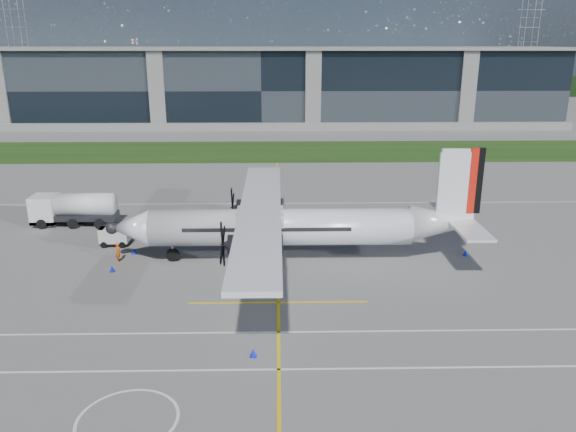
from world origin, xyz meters
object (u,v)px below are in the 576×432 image
object	(u,v)px
ground_crew_person	(118,251)
baggage_tug	(115,236)
pylon_east	(527,47)
safety_cone_nose_port	(112,269)
pylon_west	(19,47)
safety_cone_portwing	(253,352)
safety_cone_stbdwing	(262,205)
turboprop_aircraft	(295,206)
safety_cone_tail	(466,253)
safety_cone_nose_stbd	(134,251)
fuel_tanker_truck	(68,209)

from	to	relation	value
ground_crew_person	baggage_tug	bearing A→B (deg)	8.63
pylon_east	safety_cone_nose_port	distance (m)	178.34
pylon_west	safety_cone_portwing	bearing A→B (deg)	-63.36
baggage_tug	safety_cone_stbdwing	xyz separation A→B (m)	(12.25, 11.02, -0.52)
pylon_west	ground_crew_person	xyz separation A→B (m)	(70.37, -148.40, -14.09)
safety_cone_stbdwing	safety_cone_nose_port	world-z (taller)	same
turboprop_aircraft	baggage_tug	world-z (taller)	turboprop_aircraft
safety_cone_stbdwing	safety_cone_tail	distance (m)	22.05
ground_crew_person	safety_cone_tail	distance (m)	27.91
pylon_east	safety_cone_nose_stbd	size ratio (longest dim) A/B	60.00
safety_cone_nose_stbd	safety_cone_stbdwing	world-z (taller)	same
ground_crew_person	pylon_east	bearing A→B (deg)	-42.92
pylon_east	safety_cone_nose_port	bearing A→B (deg)	-122.15
fuel_tanker_truck	baggage_tug	size ratio (longest dim) A/B	3.18
fuel_tanker_truck	ground_crew_person	distance (m)	11.89
pylon_west	turboprop_aircraft	distance (m)	170.99
pylon_west	fuel_tanker_truck	distance (m)	153.22
turboprop_aircraft	safety_cone_nose_port	size ratio (longest dim) A/B	59.98
baggage_tug	safety_cone_tail	xyz separation A→B (m)	(29.20, -3.08, -0.52)
safety_cone_portwing	pylon_west	bearing A→B (deg)	116.64
baggage_tug	pylon_west	bearing A→B (deg)	115.53
turboprop_aircraft	safety_cone_nose_port	world-z (taller)	turboprop_aircraft
baggage_tug	ground_crew_person	distance (m)	4.01
safety_cone_tail	baggage_tug	bearing A→B (deg)	173.98
safety_cone_nose_port	safety_cone_tail	xyz separation A→B (m)	(27.83, 2.79, 0.00)
ground_crew_person	turboprop_aircraft	bearing A→B (deg)	-100.37
fuel_tanker_truck	safety_cone_stbdwing	bearing A→B (deg)	16.40
turboprop_aircraft	safety_cone_nose_stbd	distance (m)	13.89
pylon_east	ground_crew_person	xyz separation A→B (m)	(-94.63, -148.40, -14.09)
safety_cone_nose_stbd	safety_cone_tail	xyz separation A→B (m)	(27.08, -0.94, 0.00)
pylon_east	safety_cone_nose_stbd	xyz separation A→B (m)	(-93.81, -146.75, -14.75)
turboprop_aircraft	safety_cone_nose_stbd	world-z (taller)	turboprop_aircraft
pylon_east	safety_cone_nose_stbd	world-z (taller)	pylon_east
pylon_west	turboprop_aircraft	xyz separation A→B (m)	(84.31, -148.39, -10.50)
baggage_tug	safety_cone_nose_stbd	world-z (taller)	baggage_tug
safety_cone_nose_stbd	safety_cone_portwing	xyz separation A→B (m)	(10.40, -15.92, 0.00)
ground_crew_person	safety_cone_tail	xyz separation A→B (m)	(27.89, 0.70, -0.66)
pylon_west	safety_cone_nose_port	size ratio (longest dim) A/B	60.00
safety_cone_nose_stbd	safety_cone_stbdwing	distance (m)	16.60
baggage_tug	ground_crew_person	size ratio (longest dim) A/B	1.41
safety_cone_stbdwing	safety_cone_portwing	world-z (taller)	same
fuel_tanker_truck	ground_crew_person	bearing A→B (deg)	-52.84
pylon_east	fuel_tanker_truck	distance (m)	172.76
pylon_west	safety_cone_portwing	distance (m)	182.59
fuel_tanker_truck	pylon_east	bearing A→B (deg)	53.77
pylon_east	safety_cone_nose_port	size ratio (longest dim) A/B	60.00
safety_cone_stbdwing	safety_cone_portwing	bearing A→B (deg)	-89.46
safety_cone_nose_stbd	safety_cone_portwing	distance (m)	19.02
safety_cone_portwing	ground_crew_person	bearing A→B (deg)	128.15
ground_crew_person	safety_cone_nose_port	distance (m)	2.19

